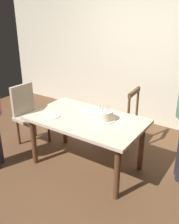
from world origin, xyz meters
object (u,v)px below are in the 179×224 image
object	(u,v)px
plate_far_side	(90,111)
chair_upholstered	(28,112)
plate_near_celebrant	(52,116)
dining_table	(86,125)
birthday_cake	(104,115)
chair_spindle_back	(122,119)

from	to	relation	value
plate_far_side	chair_upholstered	distance (m)	1.09
plate_near_celebrant	plate_far_side	size ratio (longest dim) A/B	1.00
dining_table	plate_far_side	size ratio (longest dim) A/B	6.80
birthday_cake	chair_upholstered	xyz separation A→B (m)	(-1.35, -0.04, -0.26)
plate_near_celebrant	chair_upholstered	bearing A→B (deg)	161.10
dining_table	birthday_cake	size ratio (longest dim) A/B	5.34
plate_near_celebrant	chair_spindle_back	bearing A→B (deg)	60.33
dining_table	chair_upholstered	bearing A→B (deg)	177.49
dining_table	chair_upholstered	size ratio (longest dim) A/B	1.57
birthday_cake	chair_upholstered	bearing A→B (deg)	-178.32
birthday_cake	chair_spindle_back	size ratio (longest dim) A/B	0.29
plate_near_celebrant	chair_spindle_back	world-z (taller)	chair_spindle_back
dining_table	plate_far_side	bearing A→B (deg)	110.65
plate_far_side	chair_spindle_back	size ratio (longest dim) A/B	0.23
dining_table	plate_far_side	xyz separation A→B (m)	(-0.07, 0.20, 0.10)
plate_far_side	dining_table	bearing A→B (deg)	-69.35
plate_near_celebrant	birthday_cake	bearing A→B (deg)	24.60
dining_table	chair_spindle_back	xyz separation A→B (m)	(0.14, 0.76, -0.18)
plate_far_side	chair_upholstered	size ratio (longest dim) A/B	0.23
plate_near_celebrant	plate_far_side	world-z (taller)	same
chair_upholstered	birthday_cake	bearing A→B (deg)	1.68
dining_table	plate_far_side	distance (m)	0.23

